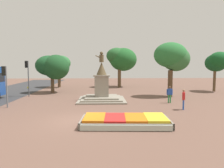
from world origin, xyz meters
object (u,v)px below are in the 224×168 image
flower_planter (125,121)px  pedestrian_near_planter (184,98)px  traffic_light_far_corner (27,72)px  pedestrian_with_handbag (170,93)px  statue_monument (102,91)px  traffic_light_mid_block (5,79)px

flower_planter → pedestrian_near_planter: pedestrian_near_planter is taller
traffic_light_far_corner → pedestrian_near_planter: traffic_light_far_corner is taller
flower_planter → pedestrian_with_handbag: size_ratio=3.42×
traffic_light_far_corner → pedestrian_with_handbag: 16.16m
flower_planter → pedestrian_with_handbag: pedestrian_with_handbag is taller
flower_planter → traffic_light_far_corner: traffic_light_far_corner is taller
statue_monument → flower_planter: bearing=-80.8°
traffic_light_mid_block → pedestrian_near_planter: (15.06, -1.57, -1.53)m
traffic_light_mid_block → traffic_light_far_corner: size_ratio=0.86×
pedestrian_with_handbag → flower_planter: bearing=-124.1°
statue_monument → pedestrian_with_handbag: (6.61, -1.71, -0.09)m
pedestrian_near_planter → statue_monument: bearing=144.0°
traffic_light_mid_block → traffic_light_far_corner: bearing=93.0°
flower_planter → pedestrian_with_handbag: (5.11, 7.55, 0.70)m
traffic_light_far_corner → pedestrian_with_handbag: size_ratio=2.54×
pedestrian_with_handbag → traffic_light_mid_block: bearing=-173.7°
traffic_light_far_corner → pedestrian_near_planter: size_ratio=2.44×
traffic_light_far_corner → pedestrian_with_handbag: (15.24, -5.03, -1.90)m
statue_monument → traffic_light_mid_block: (-8.28, -3.35, 1.49)m
flower_planter → pedestrian_with_handbag: bearing=55.9°
flower_planter → traffic_light_mid_block: (-9.78, 5.91, 2.27)m
statue_monument → pedestrian_with_handbag: size_ratio=3.09×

